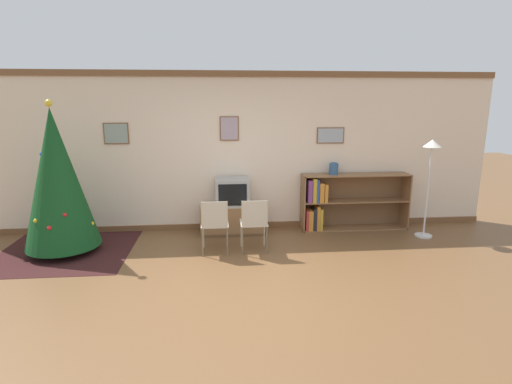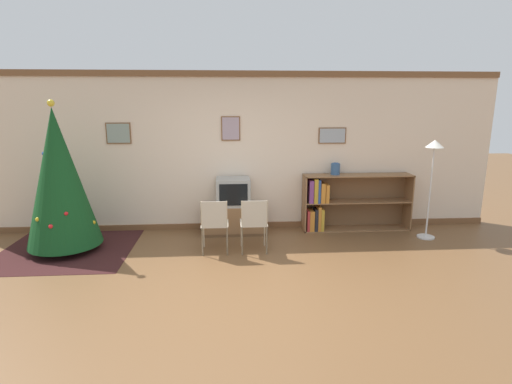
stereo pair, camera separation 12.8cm
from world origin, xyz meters
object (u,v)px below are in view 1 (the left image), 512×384
Objects in this scene: vase at (334,168)px; standing_lamp at (430,163)px; folding_chair_left at (215,223)px; bookshelf at (337,202)px; television at (232,192)px; folding_chair_right at (254,222)px; christmas_tree at (57,179)px; tv_console at (233,219)px.

vase is 0.13× the size of standing_lamp.
folding_chair_left is 0.44× the size of bookshelf.
television is 0.68× the size of folding_chair_right.
bookshelf is at bearing 33.18° from folding_chair_right.
christmas_tree is at bearing -165.50° from television.
television is (0.00, -0.00, 0.47)m from tv_console.
folding_chair_right is (0.58, 0.00, 0.00)m from folding_chair_left.
bookshelf reaches higher than tv_console.
christmas_tree is 2.06× the size of tv_console.
christmas_tree reaches higher than bookshelf.
standing_lamp is at bearing -22.10° from bookshelf.
television is 1.79m from vase.
television is 0.35× the size of standing_lamp.
folding_chair_left is 0.51× the size of standing_lamp.
tv_console is 0.67× the size of standing_lamp.
television is 2.77× the size of vase.
tv_console is 1.92× the size of television.
bookshelf is 1.16× the size of standing_lamp.
vase reaches higher than television.
standing_lamp is (2.88, 0.46, 0.77)m from folding_chair_right.
folding_chair_left is 1.00× the size of folding_chair_right.
tv_console is 0.47m from television.
christmas_tree is at bearing -170.43° from bookshelf.
tv_console is 0.58× the size of bookshelf.
christmas_tree is 4.36m from vase.
television is at bearing -177.51° from bookshelf.
folding_chair_right is 4.05× the size of vase.
folding_chair_right is 3.02m from standing_lamp.
folding_chair_left is 3.58m from standing_lamp.
tv_console is at bearing -177.59° from bookshelf.
standing_lamp reaches higher than folding_chair_right.
christmas_tree reaches higher than folding_chair_left.
vase is at bearing 35.07° from folding_chair_right.
tv_console is 3.36m from standing_lamp.
christmas_tree is 2.65m from television.
folding_chair_right is at bearing -72.67° from tv_console.
vase reaches higher than folding_chair_right.
standing_lamp is (1.42, -0.57, 0.16)m from vase.
christmas_tree is 10.99× the size of vase.
folding_chair_left is (-0.29, -0.93, 0.22)m from tv_console.
christmas_tree reaches higher than tv_console.
christmas_tree reaches higher than television.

